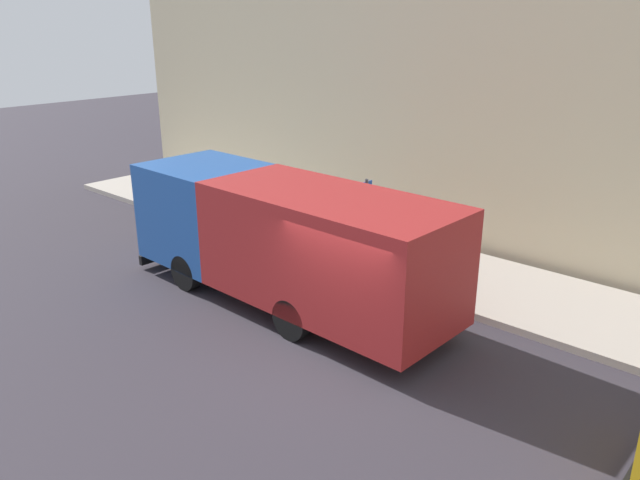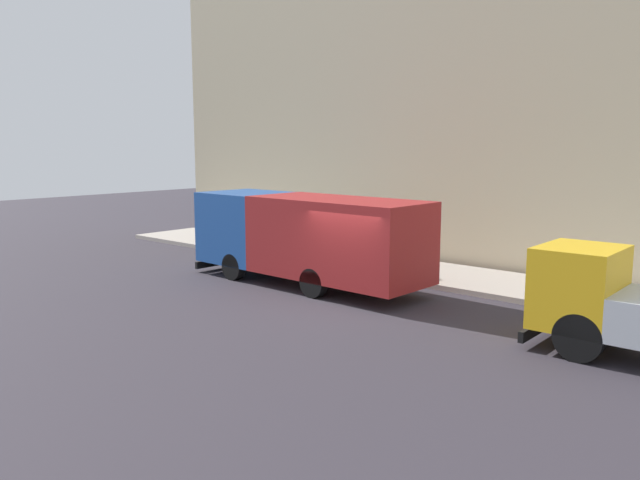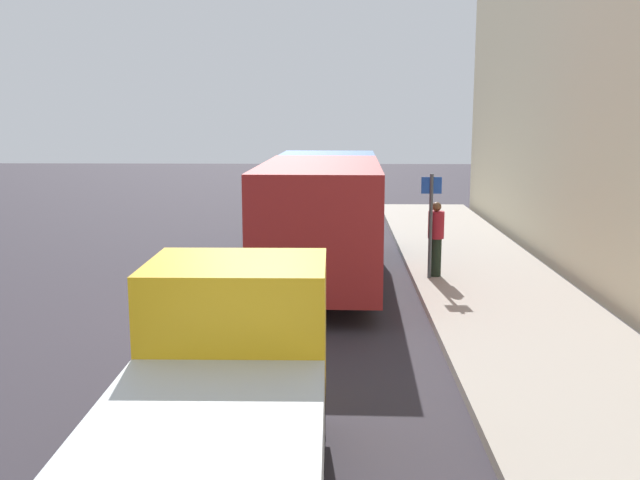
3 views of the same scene
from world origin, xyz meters
name	(u,v)px [view 2 (image 2 of 3)]	position (x,y,z in m)	size (l,w,h in m)	color
ground	(349,304)	(0.00, 0.00, 0.00)	(80.00, 80.00, 0.00)	#332E36
sidewalk	(437,274)	(4.66, 0.00, 0.08)	(3.31, 30.00, 0.16)	#B2A79B
building_facade	(475,88)	(6.81, 0.00, 6.20)	(0.50, 30.00, 12.40)	beige
large_utility_truck	(306,235)	(0.99, 2.49, 1.56)	(2.58, 8.20, 2.75)	#2051A4
pedestrian_walking	(361,243)	(3.50, 2.28, 1.04)	(0.50, 0.50, 1.67)	black
street_sign_post	(363,229)	(3.35, 2.07, 1.53)	(0.44, 0.08, 2.30)	#4C5156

